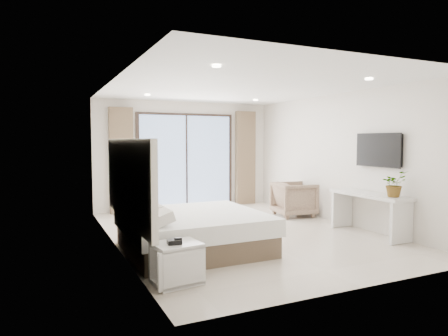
{
  "coord_description": "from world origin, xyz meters",
  "views": [
    {
      "loc": [
        -3.4,
        -6.56,
        1.73
      ],
      "look_at": [
        -0.17,
        0.4,
        1.19
      ],
      "focal_mm": 32.0,
      "sensor_mm": 36.0,
      "label": 1
    }
  ],
  "objects": [
    {
      "name": "armchair",
      "position": [
        1.85,
        0.96,
        0.43
      ],
      "size": [
        0.88,
        0.93,
        0.86
      ],
      "primitive_type": "imported",
      "rotation": [
        0.0,
        0.0,
        1.44
      ],
      "color": "#988063",
      "rests_on": "ground"
    },
    {
      "name": "bed",
      "position": [
        -1.25,
        -0.76,
        0.31
      ],
      "size": [
        2.11,
        2.01,
        0.73
      ],
      "color": "brown",
      "rests_on": "ground"
    },
    {
      "name": "nightstand",
      "position": [
        -1.94,
        -2.05,
        0.25
      ],
      "size": [
        0.6,
        0.51,
        0.5
      ],
      "rotation": [
        0.0,
        0.0,
        0.12
      ],
      "color": "silver",
      "rests_on": "ground"
    },
    {
      "name": "phone",
      "position": [
        -1.98,
        -2.09,
        0.53
      ],
      "size": [
        0.18,
        0.15,
        0.05
      ],
      "primitive_type": "cube",
      "rotation": [
        0.0,
        0.0,
        -0.12
      ],
      "color": "black",
      "rests_on": "nightstand"
    },
    {
      "name": "room_shell",
      "position": [
        -0.2,
        0.65,
        1.58
      ],
      "size": [
        4.62,
        6.22,
        2.72
      ],
      "color": "silver",
      "rests_on": "ground"
    },
    {
      "name": "console_desk",
      "position": [
        2.04,
        -1.13,
        0.56
      ],
      "size": [
        0.5,
        1.6,
        0.77
      ],
      "color": "silver",
      "rests_on": "ground"
    },
    {
      "name": "plant",
      "position": [
        2.04,
        -1.68,
        0.94
      ],
      "size": [
        0.42,
        0.46,
        0.35
      ],
      "primitive_type": "imported",
      "rotation": [
        0.0,
        0.0,
        0.03
      ],
      "color": "#33662D",
      "rests_on": "console_desk"
    },
    {
      "name": "ground",
      "position": [
        0.0,
        0.0,
        0.0
      ],
      "size": [
        6.2,
        6.2,
        0.0
      ],
      "primitive_type": "plane",
      "color": "beige",
      "rests_on": "ground"
    }
  ]
}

